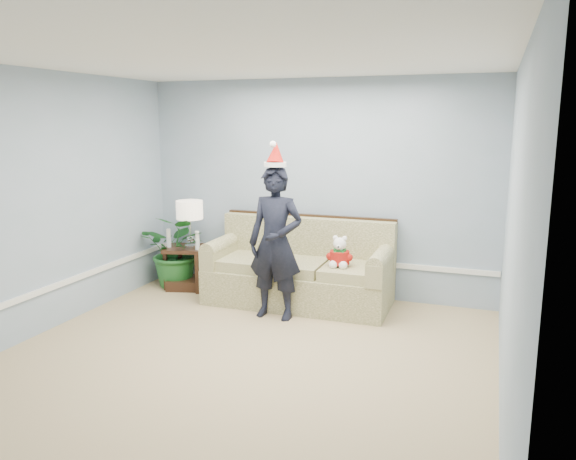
# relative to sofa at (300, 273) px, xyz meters

# --- Properties ---
(room_shell) EXTENTS (4.54, 5.04, 2.74)m
(room_shell) POSITION_rel_sofa_xyz_m (0.05, -2.04, 0.98)
(room_shell) COLOR tan
(room_shell) RESTS_ON ground
(wainscot_trim) EXTENTS (4.49, 4.99, 0.06)m
(wainscot_trim) POSITION_rel_sofa_xyz_m (-1.13, -0.87, 0.08)
(wainscot_trim) COLOR white
(wainscot_trim) RESTS_ON room_shell
(sofa) EXTENTS (2.21, 0.97, 1.03)m
(sofa) POSITION_rel_sofa_xyz_m (0.00, 0.00, 0.00)
(sofa) COLOR brown
(sofa) RESTS_ON room_shell
(side_table) EXTENTS (0.69, 0.63, 0.56)m
(side_table) POSITION_rel_sofa_xyz_m (-1.57, 0.03, -0.15)
(side_table) COLOR #361F13
(side_table) RESTS_ON room_shell
(table_lamp) EXTENTS (0.34, 0.34, 0.61)m
(table_lamp) POSITION_rel_sofa_xyz_m (-1.52, 0.03, 0.66)
(table_lamp) COLOR silver
(table_lamp) RESTS_ON side_table
(candle_pair) EXTENTS (0.48, 0.06, 0.24)m
(candle_pair) POSITION_rel_sofa_xyz_m (-1.58, -0.07, 0.31)
(candle_pair) COLOR silver
(candle_pair) RESTS_ON side_table
(houseplant) EXTENTS (0.89, 0.78, 0.98)m
(houseplant) POSITION_rel_sofa_xyz_m (-1.74, 0.06, 0.12)
(houseplant) COLOR #1D5F24
(houseplant) RESTS_ON room_shell
(man) EXTENTS (0.63, 0.43, 1.71)m
(man) POSITION_rel_sofa_xyz_m (-0.08, -0.61, 0.49)
(man) COLOR black
(man) RESTS_ON room_shell
(santa_hat) EXTENTS (0.27, 0.30, 0.28)m
(santa_hat) POSITION_rel_sofa_xyz_m (-0.08, -0.59, 1.46)
(santa_hat) COLOR white
(santa_hat) RESTS_ON man
(teddy_bear) EXTENTS (0.24, 0.27, 0.37)m
(teddy_bear) POSITION_rel_sofa_xyz_m (0.54, -0.20, 0.31)
(teddy_bear) COLOR white
(teddy_bear) RESTS_ON sofa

